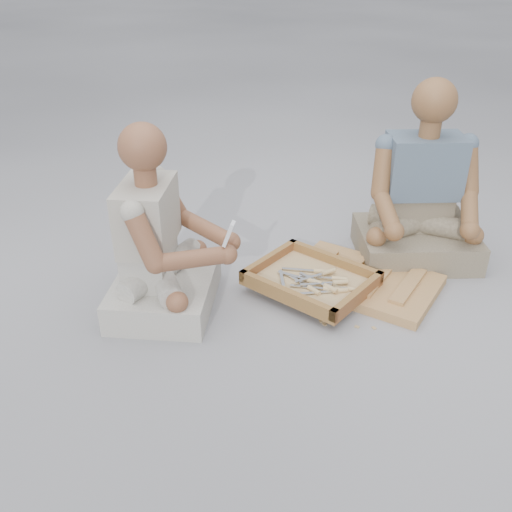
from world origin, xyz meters
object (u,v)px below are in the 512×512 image
at_px(tool_tray, 311,280).
at_px(companion, 421,202).
at_px(craftsman, 160,249).
at_px(carved_panel, 362,281).

bearing_deg(tool_tray, companion, 57.31).
height_order(tool_tray, companion, companion).
bearing_deg(craftsman, tool_tray, 103.59).
height_order(tool_tray, craftsman, craftsman).
bearing_deg(tool_tray, carved_panel, 39.62).
relative_size(tool_tray, craftsman, 0.73).
distance_m(carved_panel, craftsman, 0.96).
xyz_separation_m(tool_tray, craftsman, (-0.56, -0.36, 0.21)).
relative_size(tool_tray, companion, 0.68).
bearing_deg(companion, tool_tray, 30.40).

